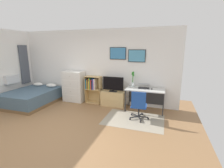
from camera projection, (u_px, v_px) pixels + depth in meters
name	position (u px, v px, depth m)	size (l,w,h in m)	color
ground_plane	(56.00, 130.00, 4.06)	(7.20, 7.20, 0.00)	#936B44
wall_back_with_posters	(95.00, 67.00, 6.00)	(6.12, 0.09, 2.70)	white
area_rug	(134.00, 119.00, 4.64)	(1.70, 1.20, 0.01)	#9E937F
bed	(33.00, 97.00, 5.96)	(1.53, 1.94, 0.64)	brown
dresser	(74.00, 86.00, 6.16)	(0.80, 0.46, 1.17)	white
bookshelf	(93.00, 87.00, 5.97)	(0.60, 0.30, 1.02)	tan
tv_stand	(113.00, 98.00, 5.75)	(0.85, 0.41, 0.53)	tan
television	(113.00, 84.00, 5.61)	(0.75, 0.16, 0.53)	black
desk	(145.00, 92.00, 5.28)	(1.24, 0.64, 0.74)	silver
office_chair	(139.00, 105.00, 4.54)	(0.57, 0.58, 0.86)	#232326
laptop	(144.00, 86.00, 5.28)	(0.42, 0.45, 0.16)	#B7B7BC
computer_mouse	(152.00, 89.00, 5.12)	(0.06, 0.10, 0.03)	#262628
bamboo_vase	(133.00, 79.00, 5.43)	(0.10, 0.11, 0.53)	silver
wine_glass	(133.00, 84.00, 5.24)	(0.07, 0.07, 0.18)	silver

